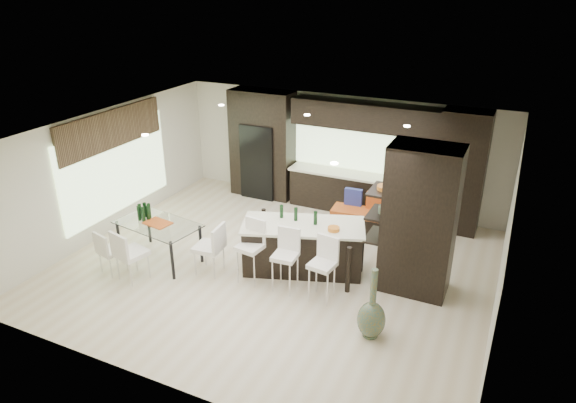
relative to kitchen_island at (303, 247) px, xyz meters
The scene contains 22 objects.
ground 0.73m from the kitchen_island, 163.09° to the right, with size 8.00×8.00×0.00m, color beige.
back_wall 3.49m from the kitchen_island, 98.89° to the left, with size 8.00×0.02×2.70m, color silver.
left_wall 4.61m from the kitchen_island, behind, with size 0.02×7.00×2.70m, color silver.
right_wall 3.59m from the kitchen_island, ahead, with size 0.02×7.00×2.70m, color silver.
ceiling 2.29m from the kitchen_island, 163.09° to the right, with size 8.00×7.00×0.02m, color white.
window_left 4.57m from the kitchen_island, behind, with size 0.04×3.20×1.90m, color #B2D199.
window_back 3.47m from the kitchen_island, 88.66° to the left, with size 3.40×0.04×1.20m, color #B2D199.
stone_accent 4.79m from the kitchen_island, behind, with size 0.08×3.00×0.80m, color brown.
ceiling_spots 2.27m from the kitchen_island, behind, with size 4.00×3.00×0.02m, color white.
back_cabinetry 3.14m from the kitchen_island, 90.43° to the left, with size 6.80×0.68×2.70m, color black.
refrigerator 3.86m from the kitchen_island, 129.29° to the left, with size 0.90×0.68×1.90m, color black.
partition_column 2.27m from the kitchen_island, ahead, with size 1.20×0.80×2.70m, color black.
kitchen_island is the anchor object (origin of this frame).
stool_left 1.07m from the kitchen_island, 131.01° to the right, with size 0.43×0.43×0.98m, color white.
stool_mid 0.80m from the kitchen_island, 90.00° to the right, with size 0.42×0.42×0.94m, color white.
stool_right 1.06m from the kitchen_island, 48.71° to the right, with size 0.42×0.42×0.94m, color white.
bench 2.03m from the kitchen_island, 72.05° to the left, with size 1.44×0.55×0.55m, color black.
floor_vase 2.28m from the kitchen_island, 38.59° to the right, with size 0.44×0.44×1.21m, color #4A593F, non-canonical shape.
dining_table 2.86m from the kitchen_island, 162.30° to the right, with size 1.65×0.93×0.79m, color white.
chair_near 3.19m from the kitchen_island, 148.51° to the right, with size 0.51×0.51×0.94m, color white.
chair_far 3.62m from the kitchen_island, 153.26° to the right, with size 0.44×0.44×0.81m, color white.
chair_end 1.79m from the kitchen_island, 150.94° to the right, with size 0.50×0.50×0.93m, color white.
Camera 1 is at (3.90, -7.77, 5.20)m, focal length 32.00 mm.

